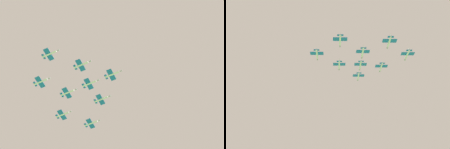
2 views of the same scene
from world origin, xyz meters
TOP-DOWN VIEW (x-y plane):
  - jet_lead at (6.46, -19.60)m, footprint 13.09×9.59m
  - jet_port_inner at (23.94, -33.85)m, footprint 13.09×9.59m
  - jet_starboard_inner at (20.71, -2.12)m, footprint 13.09×9.59m
  - jet_port_outer at (23.91, -17.82)m, footprint 13.09×9.59m
  - jet_starboard_outer at (41.42, -48.10)m, footprint 13.09×9.59m
  - jet_center_rear at (34.96, 15.37)m, footprint 13.09×9.59m
  - jet_port_trail at (41.36, -16.04)m, footprint 13.09×9.59m
  - jet_starboard_trail at (55.67, -30.62)m, footprint 13.09×9.59m
  - jet_tail_end at (52.44, 1.12)m, footprint 13.09×9.59m

SIDE VIEW (x-z plane):
  - jet_tail_end at x=52.44m, z-range 201.63..204.35m
  - jet_port_trail at x=41.36m, z-range 201.93..204.65m
  - jet_starboard_inner at x=20.71m, z-range 202.00..204.72m
  - jet_starboard_outer at x=41.42m, z-range 202.26..204.98m
  - jet_port_outer at x=23.91m, z-range 202.45..205.17m
  - jet_starboard_trail at x=55.67m, z-range 202.58..205.30m
  - jet_center_rear at x=34.96m, z-range 202.58..205.30m
  - jet_lead at x=6.46m, z-range 202.66..205.38m
  - jet_port_inner at x=23.94m, z-range 203.35..206.07m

